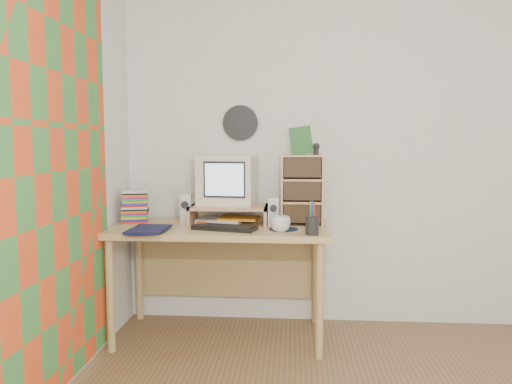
% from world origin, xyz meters
% --- Properties ---
extents(back_wall, '(3.50, 0.00, 3.50)m').
position_xyz_m(back_wall, '(0.00, 1.75, 1.25)').
color(back_wall, silver).
rests_on(back_wall, floor).
extents(curtain, '(0.00, 2.20, 2.20)m').
position_xyz_m(curtain, '(-1.71, 0.48, 1.15)').
color(curtain, '#E34B20').
rests_on(curtain, left_wall).
extents(wall_disc, '(0.25, 0.02, 0.25)m').
position_xyz_m(wall_disc, '(-0.93, 1.73, 1.43)').
color(wall_disc, black).
rests_on(wall_disc, back_wall).
extents(desk, '(1.40, 0.70, 0.75)m').
position_xyz_m(desk, '(-1.03, 1.44, 0.62)').
color(desk, tan).
rests_on(desk, floor).
extents(monitor_riser, '(0.52, 0.30, 0.12)m').
position_xyz_m(monitor_riser, '(-0.98, 1.48, 0.84)').
color(monitor_riser, tan).
rests_on(monitor_riser, desk).
extents(crt_monitor, '(0.40, 0.40, 0.34)m').
position_xyz_m(crt_monitor, '(-1.00, 1.53, 1.04)').
color(crt_monitor, silver).
rests_on(crt_monitor, monitor_riser).
extents(speaker_left, '(0.08, 0.08, 0.20)m').
position_xyz_m(speaker_left, '(-1.27, 1.45, 0.85)').
color(speaker_left, '#BAB9BE').
rests_on(speaker_left, desk).
extents(speaker_right, '(0.07, 0.07, 0.19)m').
position_xyz_m(speaker_right, '(-0.68, 1.40, 0.84)').
color(speaker_right, '#BAB9BE').
rests_on(speaker_right, desk).
extents(keyboard, '(0.42, 0.23, 0.03)m').
position_xyz_m(keyboard, '(-0.98, 1.22, 0.76)').
color(keyboard, black).
rests_on(keyboard, desk).
extents(dvd_stack, '(0.20, 0.16, 0.24)m').
position_xyz_m(dvd_stack, '(-1.62, 1.48, 0.87)').
color(dvd_stack, brown).
rests_on(dvd_stack, desk).
extents(cd_rack, '(0.28, 0.15, 0.46)m').
position_xyz_m(cd_rack, '(-0.49, 1.47, 0.98)').
color(cd_rack, tan).
rests_on(cd_rack, desk).
extents(mug, '(0.15, 0.15, 0.10)m').
position_xyz_m(mug, '(-0.63, 1.18, 0.80)').
color(mug, silver).
rests_on(mug, desk).
extents(diary, '(0.27, 0.21, 0.05)m').
position_xyz_m(diary, '(-1.54, 1.13, 0.78)').
color(diary, '#0E1236').
rests_on(diary, desk).
extents(mousepad, '(0.19, 0.19, 0.00)m').
position_xyz_m(mousepad, '(-0.61, 1.27, 0.75)').
color(mousepad, black).
rests_on(mousepad, desk).
extents(pen_cup, '(0.10, 0.10, 0.16)m').
position_xyz_m(pen_cup, '(-0.44, 1.10, 0.83)').
color(pen_cup, black).
rests_on(pen_cup, desk).
extents(papers, '(0.32, 0.25, 0.04)m').
position_xyz_m(papers, '(-0.99, 1.51, 0.77)').
color(papers, silver).
rests_on(papers, desk).
extents(red_box, '(0.08, 0.05, 0.04)m').
position_xyz_m(red_box, '(-1.14, 1.30, 0.77)').
color(red_box, '#C74415').
rests_on(red_box, desk).
extents(game_box, '(0.14, 0.03, 0.18)m').
position_xyz_m(game_box, '(-0.50, 1.47, 1.30)').
color(game_box, '#164F18').
rests_on(game_box, cd_rack).
extents(webcam, '(0.05, 0.05, 0.08)m').
position_xyz_m(webcam, '(-0.40, 1.44, 1.25)').
color(webcam, black).
rests_on(webcam, cd_rack).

